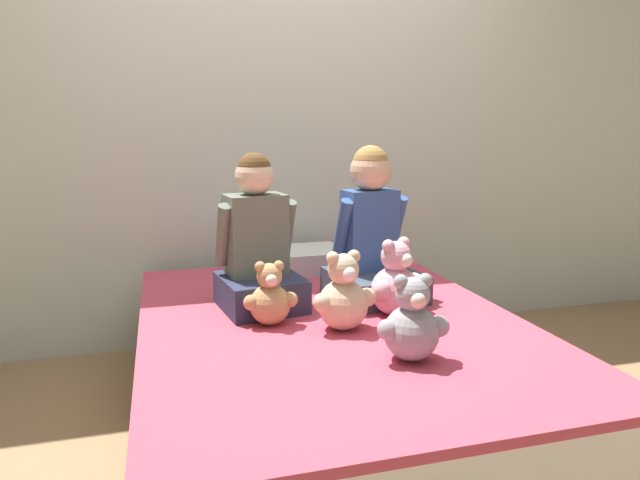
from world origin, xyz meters
The scene contains 10 objects.
ground_plane centered at (0.00, 0.00, 0.00)m, with size 14.00×14.00×0.00m, color #93704C.
wall_behind_bed centered at (0.00, 1.07, 1.25)m, with size 8.00×0.06×2.50m.
bed centered at (0.00, 0.00, 0.22)m, with size 1.44×1.90×0.45m.
child_on_left centered at (-0.24, 0.23, 0.70)m, with size 0.36×0.37×0.63m.
child_on_right centered at (0.25, 0.23, 0.71)m, with size 0.40×0.41×0.65m.
teddy_bear_held_by_left_child centered at (-0.24, -0.01, 0.55)m, with size 0.20×0.15×0.24m.
teddy_bear_held_by_right_child centered at (0.26, -0.02, 0.58)m, with size 0.24×0.19×0.31m.
teddy_bear_between_children centered at (0.01, -0.12, 0.57)m, with size 0.24×0.18×0.29m.
teddy_bear_at_foot_of_bed centered at (0.13, -0.45, 0.57)m, with size 0.23×0.18×0.28m.
pillow_at_headboard centered at (0.00, 0.76, 0.50)m, with size 0.55×0.32×0.11m.
Camera 1 is at (-0.61, -2.01, 1.18)m, focal length 32.00 mm.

